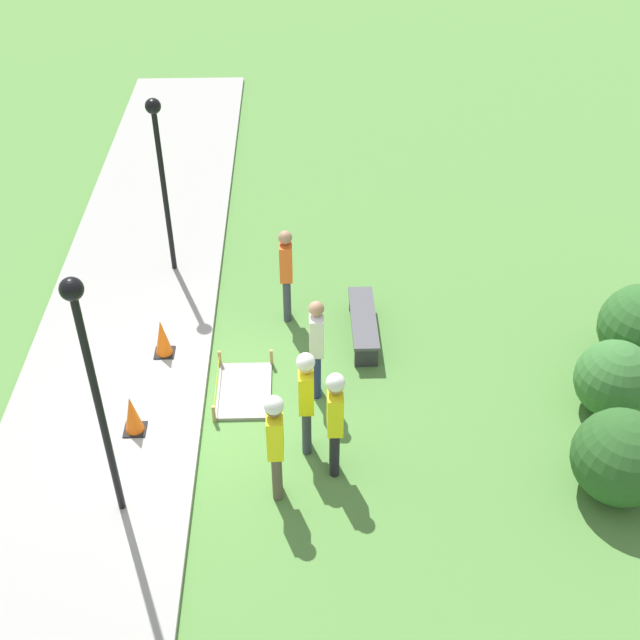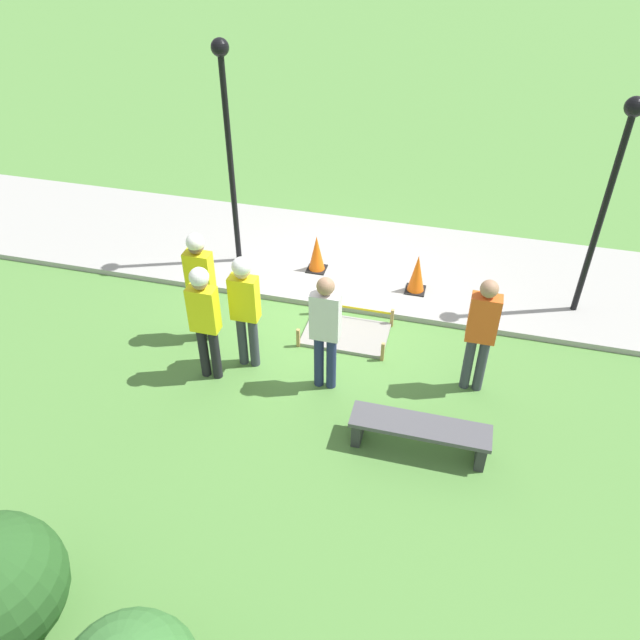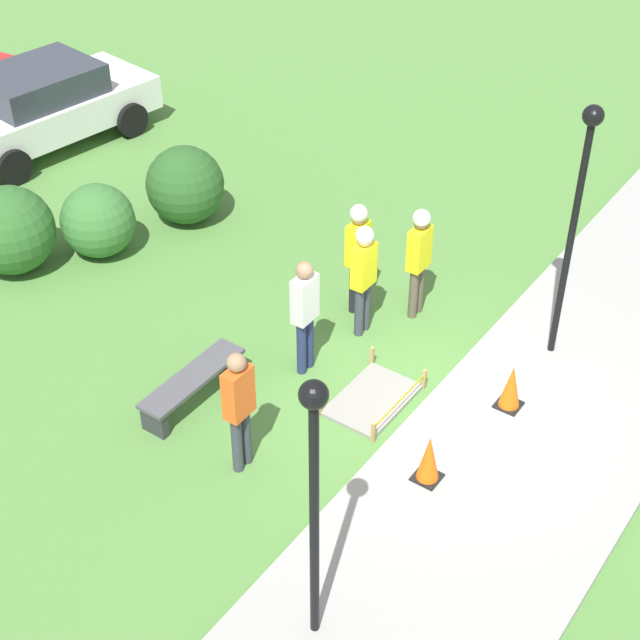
{
  "view_description": "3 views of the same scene",
  "coord_description": "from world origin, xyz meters",
  "px_view_note": "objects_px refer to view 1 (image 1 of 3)",
  "views": [
    {
      "loc": [
        9.24,
        1.59,
        9.01
      ],
      "look_at": [
        -0.96,
        1.89,
        1.07
      ],
      "focal_mm": 45.0,
      "sensor_mm": 36.0,
      "label": 1
    },
    {
      "loc": [
        -2.0,
        8.26,
        6.23
      ],
      "look_at": [
        -0.18,
        1.26,
        0.73
      ],
      "focal_mm": 35.0,
      "sensor_mm": 36.0,
      "label": 2
    },
    {
      "loc": [
        -9.21,
        -4.67,
        9.15
      ],
      "look_at": [
        -0.17,
        1.72,
        0.78
      ],
      "focal_mm": 55.0,
      "sensor_mm": 36.0,
      "label": 3
    }
  ],
  "objects_px": {
    "traffic_cone_far_patch": "(132,414)",
    "lamppost_far": "(160,161)",
    "worker_assistant": "(306,394)",
    "bystander_in_gray_shirt": "(316,343)",
    "worker_trainee": "(275,438)",
    "lamppost_near": "(90,370)",
    "worker_supervisor": "(335,415)",
    "traffic_cone_near_patch": "(162,338)",
    "bystander_in_orange_shirt": "(286,270)",
    "park_bench": "(363,322)"
  },
  "relations": [
    {
      "from": "worker_supervisor",
      "to": "lamppost_far",
      "type": "distance_m",
      "value": 6.15
    },
    {
      "from": "worker_assistant",
      "to": "lamppost_far",
      "type": "distance_m",
      "value": 5.58
    },
    {
      "from": "worker_assistant",
      "to": "worker_trainee",
      "type": "distance_m",
      "value": 0.96
    },
    {
      "from": "traffic_cone_far_patch",
      "to": "bystander_in_orange_shirt",
      "type": "height_order",
      "value": "bystander_in_orange_shirt"
    },
    {
      "from": "worker_supervisor",
      "to": "bystander_in_orange_shirt",
      "type": "bearing_deg",
      "value": -169.34
    },
    {
      "from": "traffic_cone_near_patch",
      "to": "worker_supervisor",
      "type": "bearing_deg",
      "value": 46.99
    },
    {
      "from": "bystander_in_orange_shirt",
      "to": "bystander_in_gray_shirt",
      "type": "xyz_separation_m",
      "value": [
        2.04,
        0.48,
        0.0
      ]
    },
    {
      "from": "traffic_cone_far_patch",
      "to": "lamppost_far",
      "type": "xyz_separation_m",
      "value": [
        -4.45,
        0.1,
        1.99
      ]
    },
    {
      "from": "traffic_cone_near_patch",
      "to": "park_bench",
      "type": "xyz_separation_m",
      "value": [
        -0.5,
        3.45,
        -0.13
      ]
    },
    {
      "from": "worker_trainee",
      "to": "bystander_in_gray_shirt",
      "type": "distance_m",
      "value": 2.16
    },
    {
      "from": "traffic_cone_far_patch",
      "to": "lamppost_far",
      "type": "height_order",
      "value": "lamppost_far"
    },
    {
      "from": "traffic_cone_far_patch",
      "to": "park_bench",
      "type": "bearing_deg",
      "value": 122.31
    },
    {
      "from": "traffic_cone_near_patch",
      "to": "worker_supervisor",
      "type": "relative_size",
      "value": 0.38
    },
    {
      "from": "bystander_in_orange_shirt",
      "to": "lamppost_near",
      "type": "bearing_deg",
      "value": -27.54
    },
    {
      "from": "park_bench",
      "to": "lamppost_near",
      "type": "relative_size",
      "value": 0.46
    },
    {
      "from": "traffic_cone_near_patch",
      "to": "worker_assistant",
      "type": "bearing_deg",
      "value": 47.97
    },
    {
      "from": "traffic_cone_near_patch",
      "to": "bystander_in_orange_shirt",
      "type": "bearing_deg",
      "value": 117.26
    },
    {
      "from": "worker_supervisor",
      "to": "worker_trainee",
      "type": "relative_size",
      "value": 1.0
    },
    {
      "from": "worker_assistant",
      "to": "lamppost_far",
      "type": "xyz_separation_m",
      "value": [
        -4.8,
        -2.54,
        1.3
      ]
    },
    {
      "from": "worker_assistant",
      "to": "bystander_in_gray_shirt",
      "type": "bearing_deg",
      "value": 171.63
    },
    {
      "from": "worker_trainee",
      "to": "bystander_in_orange_shirt",
      "type": "height_order",
      "value": "worker_trainee"
    },
    {
      "from": "worker_assistant",
      "to": "lamppost_near",
      "type": "xyz_separation_m",
      "value": [
        1.13,
        -2.59,
        1.52
      ]
    },
    {
      "from": "traffic_cone_far_patch",
      "to": "lamppost_far",
      "type": "relative_size",
      "value": 0.2
    },
    {
      "from": "bystander_in_orange_shirt",
      "to": "lamppost_far",
      "type": "xyz_separation_m",
      "value": [
        -1.54,
        -2.24,
        1.37
      ]
    },
    {
      "from": "worker_supervisor",
      "to": "worker_trainee",
      "type": "bearing_deg",
      "value": -63.29
    },
    {
      "from": "worker_assistant",
      "to": "bystander_in_orange_shirt",
      "type": "bearing_deg",
      "value": -174.71
    },
    {
      "from": "traffic_cone_near_patch",
      "to": "traffic_cone_far_patch",
      "type": "height_order",
      "value": "traffic_cone_near_patch"
    },
    {
      "from": "traffic_cone_far_patch",
      "to": "worker_supervisor",
      "type": "height_order",
      "value": "worker_supervisor"
    },
    {
      "from": "worker_trainee",
      "to": "lamppost_far",
      "type": "relative_size",
      "value": 0.53
    },
    {
      "from": "lamppost_near",
      "to": "bystander_in_orange_shirt",
      "type": "bearing_deg",
      "value": 152.46
    },
    {
      "from": "traffic_cone_far_patch",
      "to": "worker_trainee",
      "type": "bearing_deg",
      "value": 61.3
    },
    {
      "from": "worker_trainee",
      "to": "lamppost_near",
      "type": "relative_size",
      "value": 0.48
    },
    {
      "from": "traffic_cone_far_patch",
      "to": "lamppost_near",
      "type": "relative_size",
      "value": 0.18
    },
    {
      "from": "traffic_cone_near_patch",
      "to": "worker_assistant",
      "type": "relative_size",
      "value": 0.38
    },
    {
      "from": "worker_trainee",
      "to": "bystander_in_gray_shirt",
      "type": "relative_size",
      "value": 1.01
    },
    {
      "from": "park_bench",
      "to": "bystander_in_orange_shirt",
      "type": "relative_size",
      "value": 0.97
    },
    {
      "from": "lamppost_far",
      "to": "traffic_cone_far_patch",
      "type": "bearing_deg",
      "value": -1.25
    },
    {
      "from": "worker_assistant",
      "to": "lamppost_near",
      "type": "distance_m",
      "value": 3.21
    },
    {
      "from": "worker_supervisor",
      "to": "bystander_in_orange_shirt",
      "type": "height_order",
      "value": "worker_supervisor"
    },
    {
      "from": "worker_trainee",
      "to": "lamppost_near",
      "type": "distance_m",
      "value": 2.65
    },
    {
      "from": "lamppost_near",
      "to": "bystander_in_gray_shirt",
      "type": "bearing_deg",
      "value": 130.26
    },
    {
      "from": "lamppost_far",
      "to": "bystander_in_orange_shirt",
      "type": "bearing_deg",
      "value": 55.54
    },
    {
      "from": "traffic_cone_far_patch",
      "to": "worker_supervisor",
      "type": "xyz_separation_m",
      "value": [
        0.79,
        3.03,
        0.69
      ]
    },
    {
      "from": "traffic_cone_far_patch",
      "to": "traffic_cone_near_patch",
      "type": "bearing_deg",
      "value": 172.95
    },
    {
      "from": "bystander_in_gray_shirt",
      "to": "lamppost_near",
      "type": "distance_m",
      "value": 3.96
    },
    {
      "from": "park_bench",
      "to": "lamppost_far",
      "type": "distance_m",
      "value": 4.67
    },
    {
      "from": "bystander_in_gray_shirt",
      "to": "lamppost_near",
      "type": "xyz_separation_m",
      "value": [
        2.35,
        -2.77,
        1.58
      ]
    },
    {
      "from": "worker_assistant",
      "to": "worker_supervisor",
      "type": "bearing_deg",
      "value": 41.65
    },
    {
      "from": "lamppost_near",
      "to": "lamppost_far",
      "type": "xyz_separation_m",
      "value": [
        -5.93,
        0.05,
        -0.22
      ]
    },
    {
      "from": "worker_trainee",
      "to": "traffic_cone_near_patch",
      "type": "bearing_deg",
      "value": -146.84
    }
  ]
}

